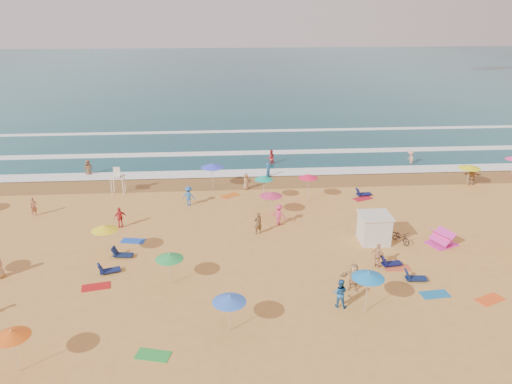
{
  "coord_description": "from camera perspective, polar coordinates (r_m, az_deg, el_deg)",
  "views": [
    {
      "loc": [
        -3.64,
        -32.41,
        16.41
      ],
      "look_at": [
        -0.91,
        6.0,
        1.5
      ],
      "focal_mm": 35.0,
      "sensor_mm": 36.0,
      "label": 1
    }
  ],
  "objects": [
    {
      "name": "surf_foam",
      "position": [
        56.27,
        -0.18,
        4.32
      ],
      "size": [
        200.0,
        18.7,
        0.05
      ],
      "color": "white",
      "rests_on": "ground"
    },
    {
      "name": "loungers",
      "position": [
        34.68,
        10.17,
        -7.13
      ],
      "size": [
        40.7,
        24.17,
        0.34
      ],
      "color": "#101C53",
      "rests_on": "ground"
    },
    {
      "name": "beachgoers",
      "position": [
        40.71,
        1.68,
        -1.4
      ],
      "size": [
        39.97,
        27.46,
        2.03
      ],
      "color": "red",
      "rests_on": "ground"
    },
    {
      "name": "lifeguard_stand",
      "position": [
        46.46,
        -15.5,
        1.06
      ],
      "size": [
        1.2,
        1.2,
        2.1
      ],
      "primitive_type": null,
      "color": "white",
      "rests_on": "ground"
    },
    {
      "name": "beach_umbrellas",
      "position": [
        36.01,
        3.45,
        -2.2
      ],
      "size": [
        58.72,
        30.47,
        0.8
      ],
      "color": "yellow",
      "rests_on": "ground"
    },
    {
      "name": "ground",
      "position": [
        36.51,
        2.1,
        -5.56
      ],
      "size": [
        220.0,
        220.0,
        0.0
      ],
      "primitive_type": "plane",
      "color": "gold",
      "rests_on": "ground"
    },
    {
      "name": "ocean",
      "position": [
        117.62,
        -2.31,
        13.13
      ],
      "size": [
        220.0,
        140.0,
        0.18
      ],
      "primitive_type": "cube",
      "color": "#0C4756",
      "rests_on": "ground"
    },
    {
      "name": "cabana_roof",
      "position": [
        36.49,
        13.49,
        -2.62
      ],
      "size": [
        2.2,
        2.2,
        0.12
      ],
      "primitive_type": "cube",
      "color": "silver",
      "rests_on": "cabana"
    },
    {
      "name": "cabana",
      "position": [
        36.92,
        13.35,
        -4.12
      ],
      "size": [
        2.0,
        2.0,
        2.0
      ],
      "primitive_type": "cube",
      "color": "silver",
      "rests_on": "ground"
    },
    {
      "name": "wet_sand",
      "position": [
        47.96,
        0.53,
        1.16
      ],
      "size": [
        220.0,
        220.0,
        0.0
      ],
      "primitive_type": "plane",
      "color": "olive",
      "rests_on": "ground"
    },
    {
      "name": "towels",
      "position": [
        36.1,
        10.25,
        -6.22
      ],
      "size": [
        39.54,
        22.67,
        0.03
      ],
      "color": "#B61716",
      "rests_on": "ground"
    },
    {
      "name": "bicycle",
      "position": [
        37.49,
        16.2,
        -4.93
      ],
      "size": [
        1.29,
        1.83,
        0.91
      ],
      "primitive_type": "imported",
      "rotation": [
        0.0,
        0.0,
        0.44
      ],
      "color": "black",
      "rests_on": "ground"
    }
  ]
}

